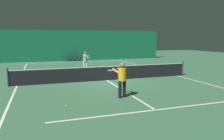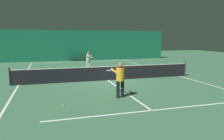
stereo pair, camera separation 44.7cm
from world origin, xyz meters
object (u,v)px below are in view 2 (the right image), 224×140
at_px(courtside_chair_0, 70,57).
at_px(courtside_chair_1, 75,57).
at_px(player_near, 120,77).
at_px(tennis_ball, 63,105).
at_px(player_far, 88,59).
at_px(courtside_chair_2, 80,57).
at_px(tennis_net, 108,73).
at_px(courtside_chair_3, 84,57).

bearing_deg(courtside_chair_0, courtside_chair_1, 90.00).
height_order(player_near, courtside_chair_0, player_near).
relative_size(player_near, tennis_ball, 25.10).
bearing_deg(tennis_ball, player_far, 74.18).
distance_m(courtside_chair_0, courtside_chair_1, 0.56).
xyz_separation_m(player_far, courtside_chair_0, (-0.92, 7.03, -0.42)).
bearing_deg(courtside_chair_2, tennis_net, -0.20).
bearing_deg(courtside_chair_3, player_near, -3.94).
height_order(player_near, courtside_chair_1, player_near).
bearing_deg(courtside_chair_3, tennis_ball, -12.13).
bearing_deg(tennis_net, courtside_chair_2, 89.80).
distance_m(courtside_chair_0, courtside_chair_2, 1.12).
distance_m(player_far, courtside_chair_0, 7.11).
height_order(courtside_chair_3, tennis_ball, courtside_chair_3).
bearing_deg(tennis_net, player_far, 91.52).
height_order(courtside_chair_2, courtside_chair_3, same).
xyz_separation_m(tennis_net, tennis_ball, (-3.24, -4.88, -0.48)).
bearing_deg(player_near, courtside_chair_2, -17.99).
bearing_deg(courtside_chair_2, courtside_chair_3, 90.00).
xyz_separation_m(courtside_chair_2, tennis_ball, (-3.29, -17.92, -0.45)).
bearing_deg(tennis_ball, courtside_chair_2, 79.60).
height_order(courtside_chair_0, courtside_chair_2, same).
distance_m(tennis_net, courtside_chair_1, 13.05).
xyz_separation_m(courtside_chair_1, courtside_chair_3, (1.12, 0.00, 0.00)).
xyz_separation_m(courtside_chair_2, courtside_chair_3, (0.56, 0.00, 0.00)).
relative_size(player_far, courtside_chair_0, 1.85).
height_order(tennis_net, courtside_chair_1, tennis_net).
bearing_deg(tennis_net, courtside_chair_0, 94.72).
xyz_separation_m(courtside_chair_3, tennis_ball, (-3.85, -17.92, -0.45)).
xyz_separation_m(courtside_chair_1, courtside_chair_2, (0.56, 0.00, 0.00)).
xyz_separation_m(courtside_chair_0, courtside_chair_3, (1.68, 0.00, 0.00)).
relative_size(courtside_chair_1, tennis_ball, 12.73).
height_order(tennis_net, player_far, player_far).
distance_m(player_near, courtside_chair_2, 17.31).
distance_m(player_far, courtside_chair_2, 7.05).
xyz_separation_m(player_near, tennis_ball, (-2.66, -0.62, -0.93)).
xyz_separation_m(courtside_chair_1, tennis_ball, (-2.73, -17.92, -0.45)).
height_order(courtside_chair_2, tennis_ball, courtside_chair_2).
distance_m(tennis_net, player_far, 6.02).
relative_size(tennis_net, tennis_ball, 181.82).
distance_m(player_near, tennis_ball, 2.89).
distance_m(courtside_chair_3, tennis_ball, 18.33).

